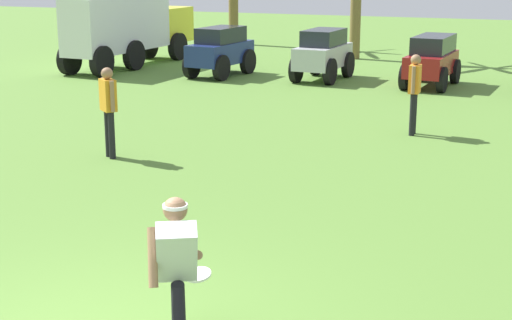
% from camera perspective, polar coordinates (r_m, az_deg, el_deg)
% --- Properties ---
extents(frisbee_thrower, '(0.56, 1.11, 1.40)m').
position_cam_1_polar(frisbee_thrower, '(6.71, -5.75, -8.03)').
color(frisbee_thrower, black).
rests_on(frisbee_thrower, ground_plane).
extents(frisbee_in_flight, '(0.32, 0.32, 0.07)m').
position_cam_1_polar(frisbee_in_flight, '(7.38, -4.25, -8.31)').
color(frisbee_in_flight, white).
extents(teammate_near_sideline, '(0.43, 0.37, 1.56)m').
position_cam_1_polar(teammate_near_sideline, '(13.56, -10.68, 4.04)').
color(teammate_near_sideline, black).
rests_on(teammate_near_sideline, ground_plane).
extents(teammate_midfield, '(0.21, 0.49, 1.56)m').
position_cam_1_polar(teammate_midfield, '(15.40, 11.46, 5.25)').
color(teammate_midfield, black).
rests_on(teammate_midfield, ground_plane).
extents(parked_car_slot_a, '(1.41, 2.45, 1.40)m').
position_cam_1_polar(parked_car_slot_a, '(22.83, -2.61, 7.98)').
color(parked_car_slot_a, navy).
rests_on(parked_car_slot_a, ground_plane).
extents(parked_car_slot_b, '(1.29, 2.40, 1.40)m').
position_cam_1_polar(parked_car_slot_b, '(22.15, 4.90, 7.74)').
color(parked_car_slot_b, '#B7BABF').
rests_on(parked_car_slot_b, ground_plane).
extents(parked_car_slot_c, '(1.30, 2.46, 1.34)m').
position_cam_1_polar(parked_car_slot_c, '(21.43, 12.67, 7.16)').
color(parked_car_slot_c, maroon).
rests_on(parked_car_slot_c, ground_plane).
extents(box_truck, '(1.73, 5.97, 2.20)m').
position_cam_1_polar(box_truck, '(25.05, -9.30, 9.52)').
color(box_truck, yellow).
rests_on(box_truck, ground_plane).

